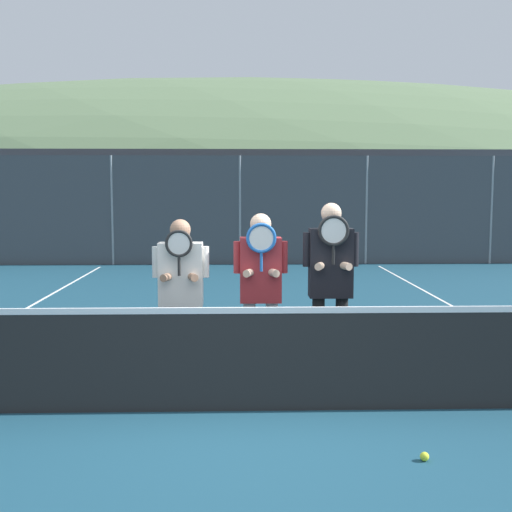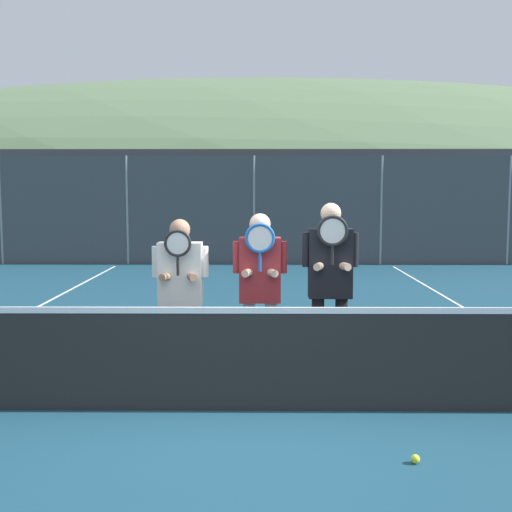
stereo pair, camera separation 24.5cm
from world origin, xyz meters
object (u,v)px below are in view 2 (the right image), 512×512
(player_leftmost, at_px, (180,286))
(tennis_ball_on_court, at_px, (415,459))
(player_center_right, at_px, (330,277))
(car_far_left, at_px, (55,226))
(player_center_left, at_px, (260,283))
(car_left_of_center, at_px, (222,227))
(car_center, at_px, (397,226))

(player_leftmost, distance_m, tennis_ball_on_court, 2.98)
(player_center_right, xyz_separation_m, car_far_left, (-7.00, 12.92, -0.21))
(player_center_left, relative_size, car_far_left, 0.42)
(car_left_of_center, bearing_deg, player_center_left, -84.72)
(player_leftmost, distance_m, car_far_left, 14.03)
(player_center_left, relative_size, car_center, 0.38)
(car_far_left, bearing_deg, car_center, 0.20)
(car_far_left, relative_size, tennis_ball_on_court, 62.20)
(player_leftmost, relative_size, player_center_left, 0.97)
(car_left_of_center, bearing_deg, player_leftmost, -88.39)
(car_left_of_center, distance_m, car_center, 5.33)
(player_leftmost, relative_size, tennis_ball_on_court, 25.21)
(player_leftmost, height_order, player_center_left, player_center_left)
(player_leftmost, distance_m, car_left_of_center, 12.86)
(car_center, distance_m, tennis_ball_on_court, 15.27)
(player_center_left, distance_m, car_far_left, 14.34)
(player_leftmost, height_order, car_far_left, car_far_left)
(tennis_ball_on_court, bearing_deg, player_center_right, 102.12)
(player_center_left, distance_m, tennis_ball_on_court, 2.54)
(player_center_left, distance_m, car_center, 13.58)
(player_leftmost, bearing_deg, player_center_right, 0.05)
(player_leftmost, xyz_separation_m, player_center_right, (1.55, 0.00, 0.10))
(player_center_right, bearing_deg, tennis_ball_on_court, -77.88)
(tennis_ball_on_court, bearing_deg, player_center_left, 119.68)
(player_center_right, bearing_deg, car_center, 75.20)
(player_center_left, relative_size, player_center_right, 0.94)
(player_leftmost, bearing_deg, car_center, 69.01)
(player_center_left, distance_m, player_center_right, 0.73)
(tennis_ball_on_court, bearing_deg, car_left_of_center, 98.95)
(tennis_ball_on_court, bearing_deg, car_center, 78.68)
(car_far_left, bearing_deg, player_leftmost, -67.12)
(player_center_left, xyz_separation_m, car_center, (4.15, 12.93, -0.14))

